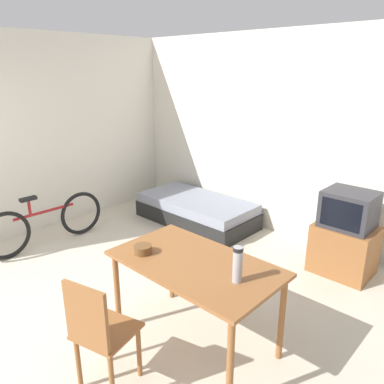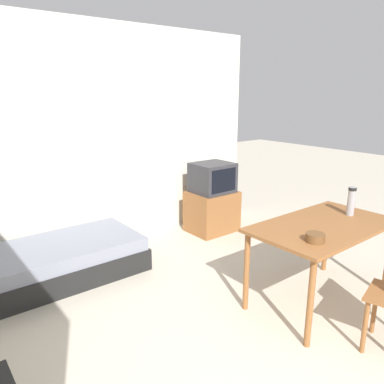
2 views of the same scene
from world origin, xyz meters
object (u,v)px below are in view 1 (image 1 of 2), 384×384
at_px(dining_table, 195,271).
at_px(thermos_flask, 238,263).
at_px(wooden_chair, 98,331).
at_px(daybed, 196,210).
at_px(mate_bowl, 143,249).
at_px(tv, 345,236).
at_px(bicycle, 46,223).

relative_size(dining_table, thermos_flask, 4.98).
bearing_deg(wooden_chair, daybed, 120.27).
distance_m(dining_table, mate_bowl, 0.47).
bearing_deg(dining_table, wooden_chair, -99.98).
xyz_separation_m(tv, bicycle, (-3.10, -1.96, -0.13)).
bearing_deg(mate_bowl, bicycle, 174.42).
bearing_deg(daybed, dining_table, -47.87).
relative_size(wooden_chair, thermos_flask, 3.34).
bearing_deg(dining_table, bicycle, 179.29).
xyz_separation_m(daybed, tv, (2.20, 0.05, 0.26)).
height_order(tv, mate_bowl, tv).
height_order(dining_table, mate_bowl, mate_bowl).
xyz_separation_m(wooden_chair, mate_bowl, (-0.27, 0.64, 0.29)).
distance_m(tv, thermos_flask, 2.06).
bearing_deg(thermos_flask, mate_bowl, -167.79).
relative_size(dining_table, bicycle, 0.84).
xyz_separation_m(daybed, wooden_chair, (1.62, -2.77, 0.32)).
relative_size(wooden_chair, bicycle, 0.56).
xyz_separation_m(daybed, bicycle, (-0.90, -1.92, 0.13)).
relative_size(tv, thermos_flask, 3.55).
relative_size(daybed, wooden_chair, 1.97).
relative_size(dining_table, mate_bowl, 9.14).
bearing_deg(wooden_chair, bicycle, 161.23).
bearing_deg(tv, wooden_chair, -101.69).
distance_m(tv, mate_bowl, 2.37).
relative_size(tv, wooden_chair, 1.06).
bearing_deg(bicycle, daybed, 64.83).
bearing_deg(dining_table, daybed, 132.13).
bearing_deg(dining_table, thermos_flask, -1.07).
xyz_separation_m(daybed, dining_table, (1.76, -1.95, 0.49)).
xyz_separation_m(tv, thermos_flask, (-0.02, -2.00, 0.47)).
distance_m(daybed, mate_bowl, 2.60).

